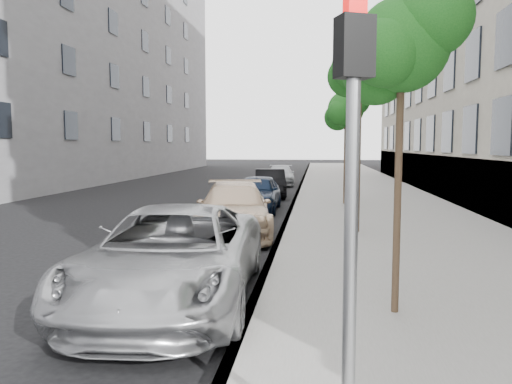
% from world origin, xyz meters
% --- Properties ---
extents(ground, '(160.00, 160.00, 0.00)m').
position_xyz_m(ground, '(0.00, 0.00, 0.00)').
color(ground, black).
rests_on(ground, ground).
extents(sidewalk, '(6.40, 72.00, 0.14)m').
position_xyz_m(sidewalk, '(4.30, 24.00, 0.07)').
color(sidewalk, gray).
rests_on(sidewalk, ground).
extents(curb, '(0.15, 72.00, 0.14)m').
position_xyz_m(curb, '(1.18, 24.00, 0.07)').
color(curb, '#9E9B93').
rests_on(curb, ground).
extents(tree_near, '(1.63, 1.43, 4.44)m').
position_xyz_m(tree_near, '(3.23, 1.50, 3.77)').
color(tree_near, '#38281C').
rests_on(tree_near, sidewalk).
extents(tree_mid, '(1.79, 1.59, 5.33)m').
position_xyz_m(tree_mid, '(3.23, 8.00, 4.58)').
color(tree_mid, '#38281C').
rests_on(tree_mid, sidewalk).
extents(tree_far, '(1.75, 1.55, 4.59)m').
position_xyz_m(tree_far, '(3.23, 14.50, 3.86)').
color(tree_far, '#38281C').
rests_on(tree_far, sidewalk).
extents(signal_pole, '(0.29, 0.26, 3.31)m').
position_xyz_m(signal_pole, '(2.35, -1.88, 2.20)').
color(signal_pole, '#939699').
rests_on(signal_pole, sidewalk).
extents(minivan, '(2.74, 5.47, 1.49)m').
position_xyz_m(minivan, '(-0.10, 1.96, 0.74)').
color(minivan, '#A5A6A9').
rests_on(minivan, ground).
extents(suv, '(2.68, 5.10, 1.41)m').
position_xyz_m(suv, '(-0.14, 7.96, 0.71)').
color(suv, '#CFB394').
rests_on(suv, ground).
extents(sedan_blue, '(1.61, 3.99, 1.36)m').
position_xyz_m(sedan_blue, '(-0.10, 12.98, 0.68)').
color(sedan_blue, black).
rests_on(sedan_blue, ground).
extents(sedan_black, '(1.85, 4.12, 1.31)m').
position_xyz_m(sedan_black, '(-0.10, 18.05, 0.66)').
color(sedan_black, black).
rests_on(sedan_black, ground).
extents(sedan_rear, '(1.93, 4.29, 1.22)m').
position_xyz_m(sedan_rear, '(-0.12, 25.05, 0.61)').
color(sedan_rear, '#9FA1A6').
rests_on(sedan_rear, ground).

